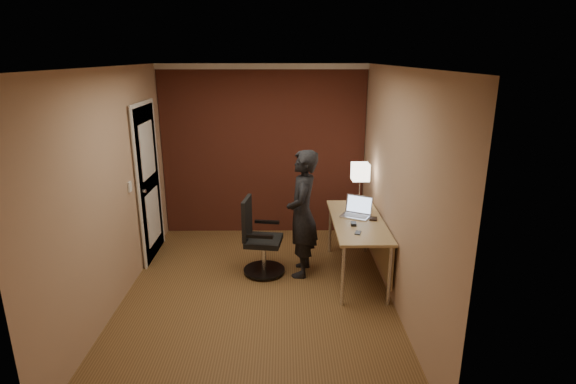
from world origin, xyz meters
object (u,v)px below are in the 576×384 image
object	(u,v)px
mouse	(354,224)
office_chair	(259,242)
phone	(358,233)
laptop	(357,210)
wallet	(373,219)
desk_lamp	(360,172)
person	(302,214)
desk	(363,230)

from	to	relation	value
mouse	office_chair	xyz separation A→B (m)	(-1.11, 0.26, -0.33)
phone	office_chair	world-z (taller)	office_chair
laptop	office_chair	distance (m)	1.26
mouse	wallet	distance (m)	0.32
desk_lamp	wallet	size ratio (longest dim) A/B	4.86
mouse	wallet	bearing A→B (deg)	39.12
office_chair	person	size ratio (longest dim) A/B	0.61
laptop	mouse	distance (m)	0.35
person	office_chair	bearing A→B (deg)	-82.78
mouse	desk_lamp	bearing A→B (deg)	81.15
desk	office_chair	size ratio (longest dim) A/B	1.58
desk	office_chair	distance (m)	1.28
mouse	person	size ratio (longest dim) A/B	0.06
desk	wallet	distance (m)	0.18
desk_lamp	person	distance (m)	1.03
wallet	office_chair	distance (m)	1.41
phone	person	distance (m)	0.77
mouse	person	bearing A→B (deg)	161.09
laptop	wallet	distance (m)	0.24
laptop	person	world-z (taller)	person
office_chair	person	xyz separation A→B (m)	(0.53, -0.01, 0.36)
wallet	office_chair	size ratio (longest dim) A/B	0.12
desk_lamp	phone	xyz separation A→B (m)	(-0.18, -1.06, -0.41)
desk	mouse	bearing A→B (deg)	-130.26
mouse	person	world-z (taller)	person
laptop	wallet	xyz separation A→B (m)	(0.17, -0.15, -0.05)
office_chair	laptop	bearing A→B (deg)	3.58
desk_lamp	office_chair	distance (m)	1.60
laptop	person	xyz separation A→B (m)	(-0.67, -0.08, -0.01)
desk_lamp	mouse	world-z (taller)	desk_lamp
office_chair	person	distance (m)	0.64
office_chair	desk_lamp	bearing A→B (deg)	23.41
desk	office_chair	bearing A→B (deg)	176.24
laptop	wallet	world-z (taller)	laptop
desk_lamp	office_chair	xyz separation A→B (m)	(-1.31, -0.57, -0.73)
desk_lamp	mouse	size ratio (longest dim) A/B	5.35
laptop	phone	bearing A→B (deg)	-97.84
wallet	office_chair	world-z (taller)	office_chair
desk	person	bearing A→B (deg)	174.19
laptop	wallet	bearing A→B (deg)	-41.81
desk	wallet	xyz separation A→B (m)	(0.11, 0.01, 0.14)
desk	laptop	world-z (taller)	laptop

